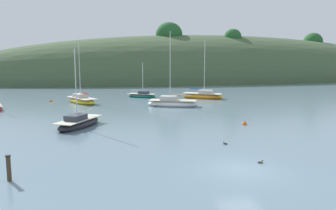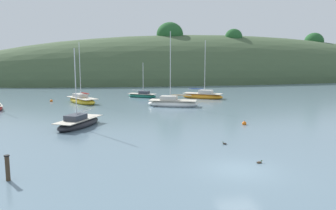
{
  "view_description": "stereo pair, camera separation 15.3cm",
  "coord_description": "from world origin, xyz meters",
  "px_view_note": "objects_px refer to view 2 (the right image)",
  "views": [
    {
      "loc": [
        -8.69,
        -18.24,
        6.8
      ],
      "look_at": [
        0.0,
        20.0,
        1.2
      ],
      "focal_mm": 35.86,
      "sensor_mm": 36.0,
      "label": 1
    },
    {
      "loc": [
        -8.54,
        -18.28,
        6.8
      ],
      "look_at": [
        0.0,
        20.0,
        1.2
      ],
      "focal_mm": 35.86,
      "sensor_mm": 36.0,
      "label": 2
    }
  ],
  "objects_px": {
    "mooring_buoy_outer": "(244,123)",
    "duck_lead": "(259,162)",
    "sailboat_yellow_far": "(142,95)",
    "jetty_piling": "(7,168)",
    "sailboat_orange_cutter": "(82,100)",
    "mooring_buoy_inner": "(51,101)",
    "duck_lone_left": "(225,144)",
    "sailboat_black_sloop": "(172,103)",
    "sailboat_red_portside": "(203,96)",
    "sailboat_cream_ketch": "(79,123)"
  },
  "relations": [
    {
      "from": "sailboat_yellow_far",
      "to": "duck_lone_left",
      "type": "xyz_separation_m",
      "value": [
        1.87,
        -32.43,
        -0.27
      ]
    },
    {
      "from": "sailboat_yellow_far",
      "to": "mooring_buoy_outer",
      "type": "xyz_separation_m",
      "value": [
        6.78,
        -25.58,
        -0.2
      ]
    },
    {
      "from": "mooring_buoy_outer",
      "to": "sailboat_orange_cutter",
      "type": "bearing_deg",
      "value": 129.12
    },
    {
      "from": "sailboat_black_sloop",
      "to": "sailboat_red_portside",
      "type": "bearing_deg",
      "value": 47.9
    },
    {
      "from": "mooring_buoy_inner",
      "to": "duck_lone_left",
      "type": "relative_size",
      "value": 1.41
    },
    {
      "from": "sailboat_cream_ketch",
      "to": "duck_lead",
      "type": "height_order",
      "value": "sailboat_cream_ketch"
    },
    {
      "from": "sailboat_orange_cutter",
      "to": "mooring_buoy_inner",
      "type": "relative_size",
      "value": 17.12
    },
    {
      "from": "sailboat_orange_cutter",
      "to": "sailboat_yellow_far",
      "type": "bearing_deg",
      "value": 27.62
    },
    {
      "from": "sailboat_yellow_far",
      "to": "sailboat_black_sloop",
      "type": "bearing_deg",
      "value": -76.81
    },
    {
      "from": "duck_lone_left",
      "to": "jetty_piling",
      "type": "height_order",
      "value": "jetty_piling"
    },
    {
      "from": "sailboat_black_sloop",
      "to": "mooring_buoy_outer",
      "type": "xyz_separation_m",
      "value": [
        4.13,
        -14.27,
        -0.31
      ]
    },
    {
      "from": "sailboat_black_sloop",
      "to": "duck_lone_left",
      "type": "height_order",
      "value": "sailboat_black_sloop"
    },
    {
      "from": "mooring_buoy_inner",
      "to": "sailboat_cream_ketch",
      "type": "bearing_deg",
      "value": -76.53
    },
    {
      "from": "duck_lead",
      "to": "jetty_piling",
      "type": "relative_size",
      "value": 0.29
    },
    {
      "from": "sailboat_red_portside",
      "to": "duck_lead",
      "type": "bearing_deg",
      "value": -102.4
    },
    {
      "from": "sailboat_orange_cutter",
      "to": "jetty_piling",
      "type": "xyz_separation_m",
      "value": [
        -3.03,
        -32.03,
        0.33
      ]
    },
    {
      "from": "sailboat_black_sloop",
      "to": "mooring_buoy_inner",
      "type": "relative_size",
      "value": 19.59
    },
    {
      "from": "duck_lone_left",
      "to": "sailboat_red_portside",
      "type": "bearing_deg",
      "value": 74.83
    },
    {
      "from": "sailboat_cream_ketch",
      "to": "sailboat_red_portside",
      "type": "distance_m",
      "value": 27.44
    },
    {
      "from": "sailboat_orange_cutter",
      "to": "duck_lone_left",
      "type": "height_order",
      "value": "sailboat_orange_cutter"
    },
    {
      "from": "sailboat_yellow_far",
      "to": "mooring_buoy_outer",
      "type": "relative_size",
      "value": 11.25
    },
    {
      "from": "sailboat_cream_ketch",
      "to": "sailboat_red_portside",
      "type": "bearing_deg",
      "value": 45.2
    },
    {
      "from": "sailboat_cream_ketch",
      "to": "mooring_buoy_inner",
      "type": "relative_size",
      "value": 14.58
    },
    {
      "from": "sailboat_black_sloop",
      "to": "sailboat_yellow_far",
      "type": "xyz_separation_m",
      "value": [
        -2.65,
        11.31,
        -0.11
      ]
    },
    {
      "from": "sailboat_black_sloop",
      "to": "sailboat_red_portside",
      "type": "height_order",
      "value": "sailboat_black_sloop"
    },
    {
      "from": "mooring_buoy_inner",
      "to": "jetty_piling",
      "type": "xyz_separation_m",
      "value": [
        1.65,
        -34.63,
        0.62
      ]
    },
    {
      "from": "duck_lone_left",
      "to": "sailboat_orange_cutter",
      "type": "bearing_deg",
      "value": 113.23
    },
    {
      "from": "sailboat_black_sloop",
      "to": "jetty_piling",
      "type": "distance_m",
      "value": 30.17
    },
    {
      "from": "mooring_buoy_outer",
      "to": "duck_lead",
      "type": "xyz_separation_m",
      "value": [
        -4.53,
        -11.81,
        -0.07
      ]
    },
    {
      "from": "mooring_buoy_outer",
      "to": "sailboat_cream_ketch",
      "type": "bearing_deg",
      "value": 170.96
    },
    {
      "from": "jetty_piling",
      "to": "mooring_buoy_outer",
      "type": "bearing_deg",
      "value": 30.55
    },
    {
      "from": "sailboat_red_portside",
      "to": "sailboat_orange_cutter",
      "type": "relative_size",
      "value": 1.06
    },
    {
      "from": "sailboat_cream_ketch",
      "to": "jetty_piling",
      "type": "distance_m",
      "value": 14.58
    },
    {
      "from": "sailboat_black_sloop",
      "to": "sailboat_yellow_far",
      "type": "bearing_deg",
      "value": 103.19
    },
    {
      "from": "sailboat_orange_cutter",
      "to": "jetty_piling",
      "type": "relative_size",
      "value": 6.33
    },
    {
      "from": "duck_lead",
      "to": "sailboat_yellow_far",
      "type": "bearing_deg",
      "value": 93.45
    },
    {
      "from": "sailboat_black_sloop",
      "to": "sailboat_yellow_far",
      "type": "relative_size",
      "value": 1.74
    },
    {
      "from": "sailboat_black_sloop",
      "to": "duck_lone_left",
      "type": "bearing_deg",
      "value": -92.13
    },
    {
      "from": "sailboat_black_sloop",
      "to": "sailboat_orange_cutter",
      "type": "xyz_separation_m",
      "value": [
        -12.49,
        6.16,
        -0.02
      ]
    },
    {
      "from": "sailboat_black_sloop",
      "to": "mooring_buoy_outer",
      "type": "height_order",
      "value": "sailboat_black_sloop"
    },
    {
      "from": "sailboat_black_sloop",
      "to": "sailboat_red_portside",
      "type": "distance_m",
      "value": 10.52
    },
    {
      "from": "mooring_buoy_inner",
      "to": "jetty_piling",
      "type": "height_order",
      "value": "jetty_piling"
    },
    {
      "from": "mooring_buoy_inner",
      "to": "duck_lead",
      "type": "relative_size",
      "value": 1.27
    },
    {
      "from": "sailboat_black_sloop",
      "to": "sailboat_yellow_far",
      "type": "height_order",
      "value": "sailboat_black_sloop"
    },
    {
      "from": "duck_lead",
      "to": "sailboat_red_portside",
      "type": "bearing_deg",
      "value": 77.6
    },
    {
      "from": "sailboat_yellow_far",
      "to": "mooring_buoy_inner",
      "type": "bearing_deg",
      "value": -170.04
    },
    {
      "from": "sailboat_red_portside",
      "to": "duck_lone_left",
      "type": "bearing_deg",
      "value": -105.17
    },
    {
      "from": "duck_lone_left",
      "to": "duck_lead",
      "type": "bearing_deg",
      "value": -85.53
    },
    {
      "from": "sailboat_yellow_far",
      "to": "jetty_piling",
      "type": "xyz_separation_m",
      "value": [
        -12.87,
        -37.18,
        0.42
      ]
    },
    {
      "from": "sailboat_black_sloop",
      "to": "mooring_buoy_outer",
      "type": "bearing_deg",
      "value": -73.87
    }
  ]
}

